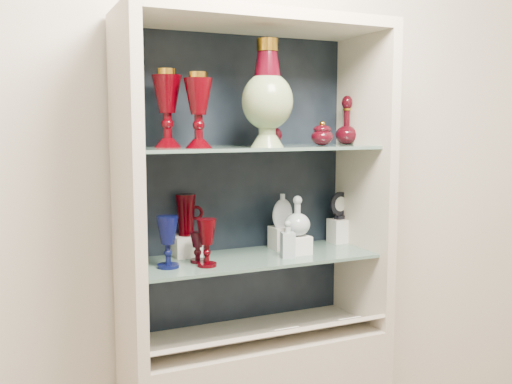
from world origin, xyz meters
name	(u,v)px	position (x,y,z in m)	size (l,w,h in m)	color
wall_back	(234,162)	(0.00, 1.75, 1.40)	(3.50, 0.02, 2.80)	beige
cabinet_back_panel	(237,181)	(0.00, 1.72, 1.32)	(0.98, 0.02, 1.15)	black
cabinet_side_left	(127,191)	(-0.48, 1.53, 1.32)	(0.04, 0.40, 1.15)	beige
cabinet_side_right	(363,180)	(0.48, 1.53, 1.32)	(0.04, 0.40, 1.15)	beige
cabinet_top_cap	(256,22)	(0.00, 1.53, 1.92)	(1.00, 0.40, 0.04)	beige
shelf_lower	(254,258)	(0.00, 1.55, 1.04)	(0.92, 0.34, 0.01)	slate
shelf_upper	(254,148)	(0.00, 1.55, 1.46)	(0.92, 0.34, 0.01)	slate
label_ledge	(268,336)	(0.00, 1.42, 0.78)	(0.92, 0.18, 0.01)	beige
label_card_0	(283,329)	(0.06, 1.42, 0.80)	(0.10, 0.07, 0.00)	white
label_card_1	(345,319)	(0.33, 1.42, 0.80)	(0.10, 0.07, 0.00)	white
pedestal_lamp_left	(167,108)	(-0.32, 1.57, 1.61)	(0.11, 0.11, 0.27)	#3F0005
pedestal_lamp_right	(198,110)	(-0.23, 1.49, 1.60)	(0.10, 0.10, 0.26)	#3F0005
enamel_urn	(267,94)	(0.01, 1.46, 1.66)	(0.18, 0.18, 0.38)	#0A401F
ruby_decanter_a	(271,115)	(0.08, 1.58, 1.59)	(0.09, 0.09, 0.23)	#3C070F
ruby_decanter_b	(347,119)	(0.44, 1.60, 1.58)	(0.09, 0.09, 0.21)	#3C070F
lidded_bowl	(322,133)	(0.28, 1.52, 1.52)	(0.09, 0.09, 0.10)	#3C070F
cobalt_goblet	(168,242)	(-0.35, 1.52, 1.14)	(0.08, 0.08, 0.18)	#090E45
ruby_goblet_tall	(207,243)	(-0.21, 1.48, 1.13)	(0.07, 0.07, 0.17)	#3F0005
ruby_goblet_small	(198,247)	(-0.23, 1.55, 1.11)	(0.06, 0.06, 0.11)	#3C070F
riser_ruby_pitcher	(186,246)	(-0.23, 1.66, 1.09)	(0.10, 0.10, 0.08)	silver
ruby_pitcher	(186,215)	(-0.23, 1.66, 1.21)	(0.12, 0.08, 0.16)	#3F0005
clear_square_bottle	(288,239)	(0.11, 1.48, 1.12)	(0.05, 0.05, 0.14)	#99ABB3
riser_flat_flask	(282,238)	(0.16, 1.63, 1.09)	(0.09, 0.09, 0.09)	silver
flat_flask	(282,210)	(0.16, 1.63, 1.21)	(0.10, 0.04, 0.14)	#AFBBC4
riser_clear_round_decanter	(297,245)	(0.17, 1.53, 1.08)	(0.09, 0.09, 0.07)	silver
clear_round_decanter	(297,217)	(0.17, 1.53, 1.19)	(0.10, 0.10, 0.15)	#99ABB3
riser_cameo_medallion	(339,231)	(0.44, 1.64, 1.10)	(0.08, 0.08, 0.10)	silver
cameo_medallion	(340,205)	(0.44, 1.64, 1.21)	(0.10, 0.04, 0.12)	black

